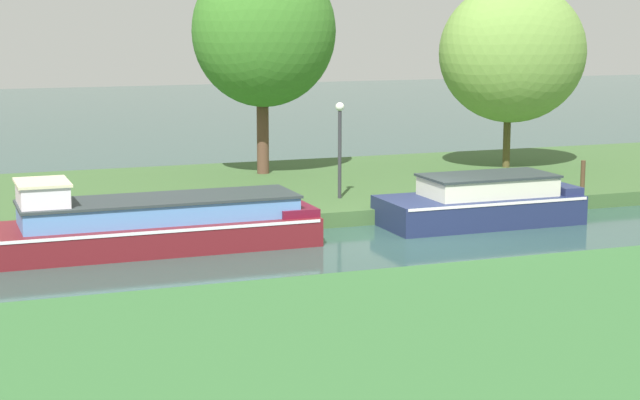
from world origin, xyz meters
name	(u,v)px	position (x,y,z in m)	size (l,w,h in m)	color
ground_plane	(417,239)	(0.00, 0.00, 0.00)	(120.00, 120.00, 0.00)	#2D4D46
riverbank_far	(317,188)	(0.00, 7.00, 0.20)	(72.00, 10.00, 0.40)	#3E6031
navy_barge	(482,202)	(2.43, 1.20, 0.56)	(5.20, 2.21, 1.29)	#1F294F
maroon_narrowboat	(145,225)	(-6.41, 1.20, 0.58)	(8.13, 2.36, 1.73)	maroon
willow_tree_left	(264,32)	(-1.03, 8.96, 4.88)	(4.55, 3.64, 6.85)	brown
willow_tree_centre	(513,53)	(6.97, 7.49, 4.18)	(5.04, 3.78, 6.06)	#4F4523
lamp_post	(340,137)	(-0.47, 3.98, 2.09)	(0.24, 0.24, 2.65)	#333338
mooring_post_far	(583,176)	(6.54, 2.71, 0.84)	(0.13, 0.13, 0.88)	#4E3723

